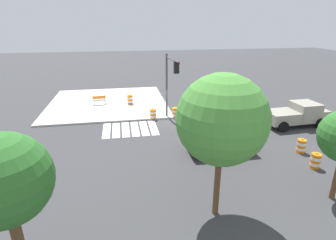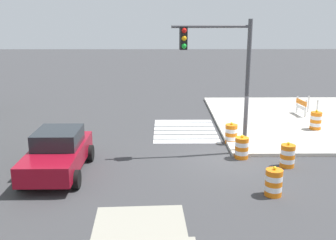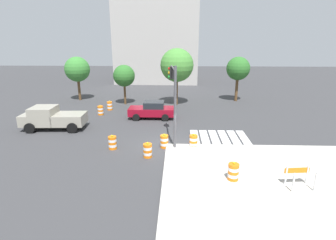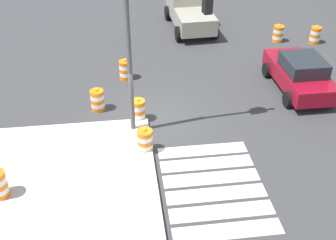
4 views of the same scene
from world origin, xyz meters
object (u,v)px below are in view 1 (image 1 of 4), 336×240
traffic_barrel_crosswalk_end (182,107)px  sports_car (220,141)px  traffic_barrel_far_curb (153,114)px  traffic_barrel_lane_center (315,161)px  traffic_barrel_median_far (175,113)px  traffic_barrel_near_corner (211,109)px  pickup_truck (298,114)px  street_tree_corner_lot (3,181)px  traffic_barrel_median_near (301,146)px  street_tree_streetside_near (222,120)px  traffic_light_pole (171,77)px  construction_barricade (99,99)px  traffic_barrel_on_sidewalk (130,100)px

traffic_barrel_crosswalk_end → sports_car: bearing=93.6°
traffic_barrel_far_curb → traffic_barrel_lane_center: same height
traffic_barrel_median_far → sports_car: bearing=102.0°
traffic_barrel_near_corner → traffic_barrel_crosswalk_end: size_ratio=1.00×
pickup_truck → traffic_barrel_lane_center: bearing=63.1°
traffic_barrel_near_corner → traffic_barrel_crosswalk_end: same height
traffic_barrel_near_corner → pickup_truck: bearing=146.6°
traffic_barrel_median_far → street_tree_corner_lot: bearing=61.7°
traffic_barrel_median_near → street_tree_corner_lot: size_ratio=0.19×
traffic_barrel_near_corner → traffic_barrel_far_curb: size_ratio=1.00×
sports_car → traffic_barrel_crosswalk_end: 8.83m
pickup_truck → street_tree_streetside_near: 14.37m
traffic_light_pole → street_tree_corner_lot: size_ratio=1.03×
construction_barricade → street_tree_streetside_near: bearing=109.1°
traffic_barrel_far_curb → street_tree_streetside_near: 13.47m
pickup_truck → traffic_barrel_lane_center: size_ratio=5.14×
pickup_truck → traffic_light_pole: traffic_light_pole is taller
construction_barricade → traffic_barrel_on_sidewalk: bearing=171.6°
traffic_barrel_far_curb → pickup_truck: bearing=163.0°
pickup_truck → traffic_barrel_crosswalk_end: size_ratio=5.14×
pickup_truck → traffic_barrel_far_curb: bearing=-17.0°
traffic_light_pole → traffic_barrel_near_corner: bearing=-163.4°
traffic_barrel_near_corner → traffic_barrel_median_far: size_ratio=1.00×
traffic_barrel_median_far → construction_barricade: construction_barricade is taller
traffic_barrel_near_corner → traffic_barrel_on_sidewalk: (7.38, -4.17, 0.15)m
sports_car → traffic_barrel_on_sidewalk: bearing=-65.4°
traffic_barrel_crosswalk_end → traffic_barrel_on_sidewalk: bearing=-31.2°
pickup_truck → traffic_barrel_median_far: bearing=-20.8°
traffic_barrel_crosswalk_end → traffic_light_pole: size_ratio=0.19×
construction_barricade → traffic_barrel_median_far: bearing=144.4°
sports_car → traffic_light_pole: traffic_light_pole is taller
traffic_barrel_far_curb → sports_car: bearing=116.6°
traffic_light_pole → street_tree_streetside_near: bearing=89.1°
street_tree_corner_lot → construction_barricade: bearing=-93.2°
traffic_barrel_median_near → traffic_barrel_median_far: 10.64m
traffic_light_pole → traffic_barrel_far_curb: bearing=-28.5°
traffic_barrel_on_sidewalk → traffic_barrel_lane_center: bearing=124.9°
traffic_barrel_near_corner → traffic_light_pole: size_ratio=0.19×
traffic_barrel_crosswalk_end → street_tree_streetside_near: bearing=83.0°
pickup_truck → traffic_barrel_median_near: bearing=57.9°
street_tree_streetside_near → traffic_barrel_far_curb: bearing=-84.4°
traffic_barrel_crosswalk_end → street_tree_corner_lot: street_tree_corner_lot is taller
sports_car → pickup_truck: 8.85m
street_tree_corner_lot → traffic_barrel_median_far: bearing=-118.3°
sports_car → traffic_barrel_far_curb: 7.95m
traffic_barrel_near_corner → traffic_barrel_median_far: bearing=5.9°
street_tree_corner_lot → traffic_barrel_on_sidewalk: bearing=-102.3°
traffic_barrel_near_corner → traffic_barrel_crosswalk_end: (2.56, -1.25, 0.00)m
pickup_truck → traffic_barrel_median_near: 5.35m
traffic_barrel_crosswalk_end → traffic_barrel_far_curb: bearing=29.6°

